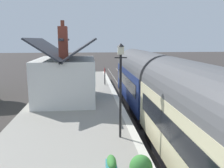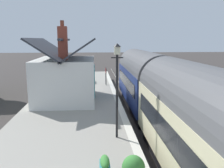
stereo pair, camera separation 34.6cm
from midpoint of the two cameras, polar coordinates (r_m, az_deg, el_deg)
name	(u,v)px [view 2 (the right image)]	position (r m, az deg, el deg)	size (l,w,h in m)	color
ground_plane	(136,118)	(16.05, 6.53, -8.12)	(160.00, 160.00, 0.00)	#383330
platform	(74,112)	(15.66, -8.46, -6.75)	(32.00, 6.22, 0.99)	gray
platform_edge_coping	(119,104)	(15.58, 2.33, -4.81)	(32.00, 0.36, 0.02)	beige
rail_near	(160,116)	(16.40, 12.15, -7.62)	(52.00, 0.08, 0.14)	gray
rail_far	(139,117)	(16.06, 7.18, -7.86)	(52.00, 0.08, 0.14)	gray
train	(162,94)	(13.30, 12.59, -2.35)	(18.77, 2.73, 4.32)	black
station_building	(66,78)	(16.64, -10.40, 1.54)	(5.78, 4.14, 5.33)	white
bench_near_building	(89,77)	(23.60, -5.26, 1.66)	(1.41, 0.47, 0.88)	teal
planter_corner_building	(105,167)	(7.75, -0.38, -19.38)	(0.82, 0.32, 0.62)	teal
lamp_post_platform	(117,74)	(9.76, 2.24, 2.47)	(0.32, 0.50, 4.03)	black
station_sign_board	(106,72)	(22.02, -1.03, 2.92)	(0.96, 0.06, 1.57)	black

